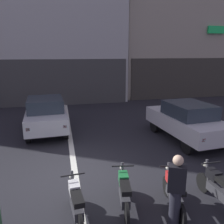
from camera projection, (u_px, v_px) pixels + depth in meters
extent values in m
plane|color=#232328|center=(75.00, 174.00, 7.37)|extent=(120.00, 120.00, 0.00)
cube|color=silver|center=(68.00, 121.00, 13.05)|extent=(0.20, 18.00, 0.01)
cube|color=#454543|center=(61.00, 83.00, 16.47)|extent=(9.37, 0.10, 3.20)
cube|color=#B2A893|center=(176.00, 28.00, 21.67)|extent=(11.00, 7.26, 11.57)
cube|color=#3E3A33|center=(193.00, 78.00, 19.22)|extent=(10.56, 0.10, 3.20)
cube|color=#1EE566|center=(216.00, 30.00, 18.55)|extent=(1.46, 0.16, 0.57)
cylinder|color=black|center=(31.00, 119.00, 12.24)|extent=(0.22, 0.65, 0.64)
cylinder|color=black|center=(61.00, 117.00, 12.65)|extent=(0.22, 0.65, 0.64)
cylinder|color=black|center=(28.00, 135.00, 9.82)|extent=(0.22, 0.65, 0.64)
cylinder|color=black|center=(66.00, 132.00, 10.23)|extent=(0.22, 0.65, 0.64)
cube|color=#B7BABF|center=(46.00, 116.00, 11.13)|extent=(2.01, 4.20, 0.66)
cube|color=#2D3842|center=(45.00, 104.00, 10.84)|extent=(1.67, 2.06, 0.56)
cube|color=red|center=(28.00, 130.00, 9.05)|extent=(0.14, 0.07, 0.12)
cube|color=red|center=(65.00, 126.00, 9.42)|extent=(0.14, 0.07, 0.12)
cylinder|color=black|center=(155.00, 125.00, 11.14)|extent=(0.24, 0.65, 0.64)
cylinder|color=black|center=(183.00, 123.00, 11.59)|extent=(0.24, 0.65, 0.64)
cylinder|color=black|center=(188.00, 146.00, 8.74)|extent=(0.24, 0.65, 0.64)
cylinder|color=black|center=(222.00, 141.00, 9.19)|extent=(0.24, 0.65, 0.64)
cube|color=silver|center=(186.00, 123.00, 10.06)|extent=(2.12, 4.24, 0.66)
cube|color=#2D3842|center=(189.00, 110.00, 9.77)|extent=(1.72, 2.10, 0.56)
cube|color=red|center=(203.00, 140.00, 7.97)|extent=(0.14, 0.07, 0.12)
cylinder|color=black|center=(73.00, 196.00, 5.79)|extent=(0.12, 0.52, 0.52)
cube|color=#38383D|center=(77.00, 208.00, 5.19)|extent=(0.27, 0.75, 0.22)
cube|color=black|center=(77.00, 198.00, 4.96)|extent=(0.28, 0.62, 0.12)
cube|color=silver|center=(74.00, 188.00, 5.34)|extent=(0.25, 0.38, 0.24)
cylinder|color=#4C4C51|center=(73.00, 186.00, 5.56)|extent=(0.09, 0.24, 0.70)
cylinder|color=black|center=(73.00, 175.00, 5.41)|extent=(0.55, 0.09, 0.04)
sphere|color=silver|center=(72.00, 177.00, 5.64)|extent=(0.12, 0.12, 0.12)
cylinder|color=black|center=(122.00, 186.00, 6.22)|extent=(0.15, 0.52, 0.52)
cylinder|color=black|center=(127.00, 215.00, 5.11)|extent=(0.15, 0.52, 0.52)
cube|color=#38383D|center=(124.00, 196.00, 5.59)|extent=(0.31, 0.76, 0.22)
cube|color=black|center=(125.00, 187.00, 5.35)|extent=(0.31, 0.63, 0.12)
cube|color=#1E7238|center=(123.00, 178.00, 5.76)|extent=(0.27, 0.39, 0.24)
cylinder|color=#4C4C51|center=(122.00, 176.00, 5.99)|extent=(0.11, 0.25, 0.70)
cylinder|color=black|center=(123.00, 166.00, 5.83)|extent=(0.55, 0.12, 0.04)
sphere|color=silver|center=(122.00, 168.00, 6.07)|extent=(0.12, 0.12, 0.12)
cylinder|color=black|center=(166.00, 186.00, 6.22)|extent=(0.15, 0.52, 0.52)
cylinder|color=black|center=(181.00, 215.00, 5.11)|extent=(0.15, 0.52, 0.52)
cube|color=#38383D|center=(174.00, 196.00, 5.59)|extent=(0.32, 0.76, 0.22)
cube|color=black|center=(177.00, 187.00, 5.35)|extent=(0.31, 0.63, 0.12)
cube|color=red|center=(172.00, 178.00, 5.75)|extent=(0.28, 0.39, 0.24)
cylinder|color=#4C4C51|center=(169.00, 176.00, 5.98)|extent=(0.11, 0.25, 0.70)
cylinder|color=black|center=(171.00, 166.00, 5.82)|extent=(0.55, 0.12, 0.04)
sphere|color=silver|center=(168.00, 168.00, 6.06)|extent=(0.12, 0.12, 0.12)
cylinder|color=black|center=(203.00, 183.00, 6.38)|extent=(0.09, 0.52, 0.52)
cube|color=#38383D|center=(219.00, 192.00, 5.77)|extent=(0.22, 0.74, 0.22)
cube|color=black|center=(214.00, 175.00, 5.93)|extent=(0.23, 0.37, 0.24)
cylinder|color=#4C4C51|center=(208.00, 173.00, 6.15)|extent=(0.08, 0.24, 0.70)
cylinder|color=black|center=(211.00, 163.00, 5.99)|extent=(0.55, 0.05, 0.04)
sphere|color=silver|center=(205.00, 165.00, 6.23)|extent=(0.12, 0.12, 0.12)
cylinder|color=#23232D|center=(175.00, 209.00, 5.06)|extent=(0.24, 0.24, 0.86)
cube|color=black|center=(177.00, 179.00, 4.88)|extent=(0.42, 0.35, 0.58)
sphere|color=beige|center=(178.00, 160.00, 4.78)|extent=(0.22, 0.22, 0.22)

